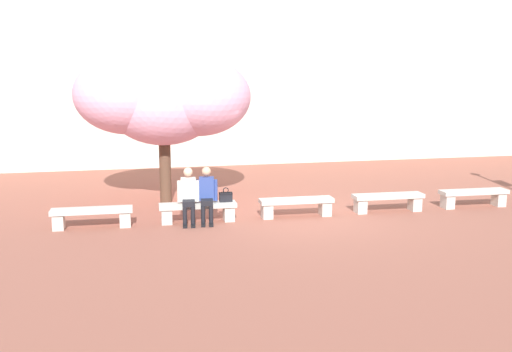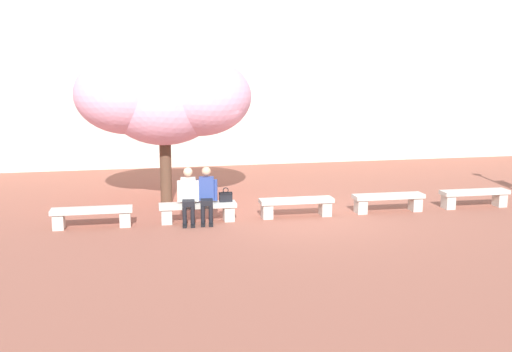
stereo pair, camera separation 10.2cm
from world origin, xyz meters
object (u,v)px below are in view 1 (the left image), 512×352
object	(u,v)px
stone_bench_near_east	(388,200)
handbag	(226,196)
stone_bench_center	(296,204)
cherry_tree_main	(164,98)
person_seated_right	(207,193)
stone_bench_east_end	(474,195)
person_seated_left	(188,194)
stone_bench_west_end	(92,215)
stone_bench_near_west	(198,209)

from	to	relation	value
stone_bench_near_east	handbag	distance (m)	4.11
stone_bench_center	cherry_tree_main	world-z (taller)	cherry_tree_main
person_seated_right	stone_bench_east_end	bearing A→B (deg)	0.44
person_seated_left	cherry_tree_main	world-z (taller)	cherry_tree_main
stone_bench_east_end	person_seated_right	xyz separation A→B (m)	(-6.94, -0.05, 0.40)
person_seated_left	stone_bench_west_end	bearing A→B (deg)	178.59
stone_bench_near_east	person_seated_left	distance (m)	4.99
stone_bench_west_end	stone_bench_east_end	size ratio (longest dim) A/B	1.00
stone_bench_near_west	stone_bench_center	size ratio (longest dim) A/B	1.00
stone_bench_west_end	stone_bench_east_end	bearing A→B (deg)	0.00
stone_bench_center	stone_bench_near_east	bearing A→B (deg)	0.00
stone_bench_near_west	stone_bench_near_east	distance (m)	4.76
stone_bench_near_west	stone_bench_center	distance (m)	2.38
person_seated_left	handbag	xyz separation A→B (m)	(0.88, 0.07, -0.12)
stone_bench_west_end	cherry_tree_main	distance (m)	3.84
stone_bench_near_east	handbag	bearing A→B (deg)	179.71
stone_bench_west_end	stone_bench_near_west	bearing A→B (deg)	0.00
stone_bench_near_east	stone_bench_near_west	bearing A→B (deg)	180.00
handbag	cherry_tree_main	bearing A→B (deg)	117.92
stone_bench_near_west	handbag	bearing A→B (deg)	1.78
person_seated_right	stone_bench_west_end	bearing A→B (deg)	178.82
stone_bench_east_end	person_seated_left	world-z (taller)	person_seated_left
stone_bench_near_west	stone_bench_east_end	size ratio (longest dim) A/B	1.00
stone_bench_center	handbag	distance (m)	1.74
stone_bench_near_west	handbag	world-z (taller)	handbag
stone_bench_near_east	stone_bench_center	bearing A→B (deg)	180.00
person_seated_left	stone_bench_center	bearing A→B (deg)	1.17
stone_bench_center	person_seated_right	xyz separation A→B (m)	(-2.18, -0.05, 0.40)
stone_bench_east_end	person_seated_right	size ratio (longest dim) A/B	1.39
stone_bench_east_end	person_seated_left	distance (m)	7.37
stone_bench_near_east	person_seated_right	distance (m)	4.57
person_seated_left	person_seated_right	distance (m)	0.42
stone_bench_west_end	stone_bench_near_east	bearing A→B (deg)	0.00
stone_bench_west_end	stone_bench_near_east	world-z (taller)	same
stone_bench_near_west	person_seated_left	world-z (taller)	person_seated_left
person_seated_left	handbag	size ratio (longest dim) A/B	3.81
stone_bench_near_west	handbag	xyz separation A→B (m)	(0.66, 0.02, 0.28)
stone_bench_center	cherry_tree_main	bearing A→B (deg)	141.86
stone_bench_west_end	stone_bench_center	bearing A→B (deg)	0.00
stone_bench_east_end	handbag	xyz separation A→B (m)	(-6.48, 0.02, 0.28)
stone_bench_east_end	handbag	distance (m)	6.48
stone_bench_east_end	handbag	size ratio (longest dim) A/B	5.30
person_seated_left	cherry_tree_main	xyz separation A→B (m)	(-0.33, 2.35, 2.07)
person_seated_right	handbag	distance (m)	0.48
person_seated_left	cherry_tree_main	bearing A→B (deg)	97.89
stone_bench_west_end	stone_bench_east_end	xyz separation A→B (m)	(9.52, 0.00, 0.00)
stone_bench_near_east	handbag	xyz separation A→B (m)	(-4.10, 0.02, 0.28)
stone_bench_west_end	stone_bench_east_end	world-z (taller)	same
stone_bench_east_end	stone_bench_center	bearing A→B (deg)	180.00
stone_bench_near_east	person_seated_left	size ratio (longest dim) A/B	1.39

